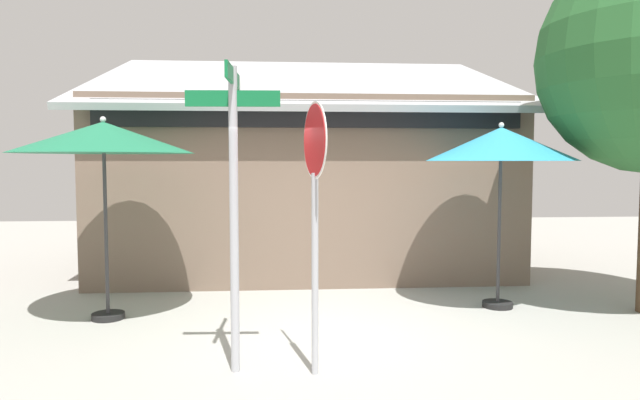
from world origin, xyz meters
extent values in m
cube|color=#9E9B93|center=(0.00, 0.00, -0.05)|extent=(28.00, 28.00, 0.10)
cube|color=#705B4C|center=(-0.08, 4.76, 1.64)|extent=(7.62, 4.66, 3.28)
cube|color=#B7BABF|center=(-0.08, 4.61, 3.78)|extent=(8.12, 5.17, 1.66)
cube|color=black|center=(-0.08, 2.38, 2.93)|extent=(7.02, 0.16, 0.44)
cylinder|color=#A8AAB2|center=(-1.08, -1.19, 1.55)|extent=(0.09, 0.09, 3.10)
cube|color=#116B38|center=(-1.08, -1.19, 3.00)|extent=(0.07, 0.95, 0.16)
cube|color=#116B38|center=(-1.08, -1.19, 2.78)|extent=(0.95, 0.07, 0.16)
cube|color=white|center=(-1.05, -0.69, 3.00)|extent=(0.04, 0.06, 0.16)
cylinder|color=#A8AAB2|center=(-0.26, -1.32, 1.02)|extent=(0.07, 0.07, 2.04)
cylinder|color=white|center=(-0.26, -1.32, 2.37)|extent=(0.18, 0.75, 0.77)
cylinder|color=red|center=(-0.26, -1.32, 2.37)|extent=(0.19, 0.71, 0.72)
cylinder|color=black|center=(-2.97, 0.88, 0.04)|extent=(0.44, 0.44, 0.08)
cylinder|color=#333335|center=(-2.97, 0.88, 1.16)|extent=(0.05, 0.05, 2.32)
cone|color=#1E724C|center=(-2.97, 0.88, 2.48)|extent=(2.40, 2.40, 0.42)
sphere|color=silver|center=(-2.97, 0.88, 2.72)|extent=(0.08, 0.08, 0.08)
cylinder|color=black|center=(2.61, 1.09, 0.04)|extent=(0.44, 0.44, 0.08)
cylinder|color=#333335|center=(2.61, 1.09, 1.11)|extent=(0.05, 0.05, 2.22)
cone|color=#2D99BC|center=(2.61, 1.09, 2.41)|extent=(2.16, 2.16, 0.49)
sphere|color=silver|center=(2.61, 1.09, 2.69)|extent=(0.08, 0.08, 0.08)
camera|label=1|loc=(-0.63, -6.89, 2.16)|focal=31.54mm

